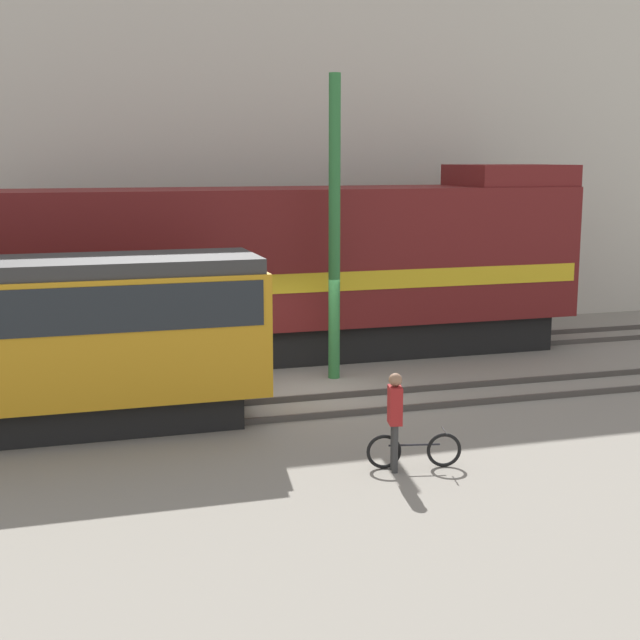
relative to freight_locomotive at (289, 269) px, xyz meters
name	(u,v)px	position (x,y,z in m)	size (l,w,h in m)	color
ground_plane	(306,393)	(-0.61, -3.77, -2.45)	(120.00, 120.00, 0.00)	gray
track_near	(323,405)	(-0.61, -5.17, -2.38)	(60.00, 1.51, 0.14)	#47423D
track_far	(268,356)	(-0.61, 0.00, -2.38)	(60.00, 1.51, 0.14)	#47423D
building_backdrop	(220,143)	(-0.61, 6.69, 3.48)	(36.56, 6.00, 11.86)	beige
freight_locomotive	(289,269)	(0.00, 0.00, 0.00)	(16.41, 3.04, 5.25)	black
streetcar	(33,335)	(-6.61, -5.17, -0.45)	(9.15, 2.54, 3.50)	black
bicycle	(414,451)	(-0.16, -9.27, -2.13)	(1.69, 0.54, 0.69)	black
person	(395,412)	(-0.56, -9.34, -1.36)	(0.29, 0.40, 1.78)	#333333
utility_pole_left	(334,230)	(0.46, -2.59, 1.26)	(0.29, 0.29, 7.43)	#2D7238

